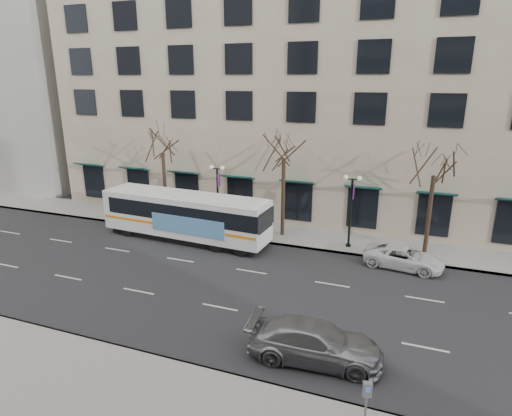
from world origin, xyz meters
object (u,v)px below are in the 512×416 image
at_px(white_pickup, 404,257).
at_px(pay_station, 367,392).
at_px(tree_far_mid, 284,145).
at_px(lamp_post_left, 218,195).
at_px(tree_far_left, 162,141).
at_px(lamp_post_right, 351,208).
at_px(city_bus, 186,215).
at_px(tree_far_right, 436,161).
at_px(silver_car, 315,342).

height_order(white_pickup, pay_station, pay_station).
distance_m(tree_far_mid, lamp_post_left, 6.40).
bearing_deg(lamp_post_left, pay_station, -50.54).
bearing_deg(tree_far_left, white_pickup, -7.91).
bearing_deg(lamp_post_right, tree_far_mid, 173.17).
bearing_deg(white_pickup, pay_station, -175.64).
bearing_deg(pay_station, lamp_post_right, 84.58).
distance_m(lamp_post_left, pay_station, 20.49).
height_order(lamp_post_left, white_pickup, lamp_post_left).
xyz_separation_m(tree_far_mid, city_bus, (-6.43, -3.01, -5.02)).
distance_m(tree_far_right, white_pickup, 6.44).
height_order(tree_far_left, tree_far_mid, tree_far_mid).
distance_m(lamp_post_right, city_bus, 11.73).
bearing_deg(lamp_post_left, city_bus, -120.78).
xyz_separation_m(lamp_post_left, city_bus, (-1.44, -2.41, -1.06)).
relative_size(lamp_post_right, silver_car, 0.92).
relative_size(tree_far_left, lamp_post_left, 1.60).
relative_size(lamp_post_left, white_pickup, 1.08).
height_order(lamp_post_left, city_bus, lamp_post_left).
bearing_deg(lamp_post_left, silver_car, -50.91).
relative_size(tree_far_right, lamp_post_left, 1.55).
distance_m(lamp_post_right, pay_station, 16.14).
bearing_deg(tree_far_mid, silver_car, -67.73).
distance_m(city_bus, pay_station, 19.66).
height_order(tree_far_left, lamp_post_right, tree_far_left).
bearing_deg(pay_station, white_pickup, 70.82).
distance_m(white_pickup, pay_station, 13.79).
xyz_separation_m(tree_far_left, silver_car, (15.57, -13.60, -5.88)).
distance_m(lamp_post_right, white_pickup, 4.79).
bearing_deg(silver_car, tree_far_right, -22.61).
bearing_deg(pay_station, tree_far_mid, 99.90).
relative_size(lamp_post_left, lamp_post_right, 1.00).
distance_m(silver_car, pay_station, 3.69).
distance_m(tree_far_left, lamp_post_left, 6.29).
xyz_separation_m(lamp_post_left, silver_car, (10.56, -13.00, -2.12)).
xyz_separation_m(tree_far_mid, pay_station, (7.99, -16.36, -5.72)).
distance_m(city_bus, white_pickup, 15.20).
distance_m(tree_far_left, pay_station, 24.93).
xyz_separation_m(lamp_post_left, pay_station, (12.98, -15.76, -1.75)).
bearing_deg(city_bus, lamp_post_right, 15.39).
bearing_deg(silver_car, tree_far_left, 44.29).
bearing_deg(silver_car, pay_station, -143.39).
distance_m(lamp_post_left, city_bus, 3.00).
xyz_separation_m(tree_far_right, city_bus, (-16.43, -3.01, -4.53)).
height_order(tree_far_mid, city_bus, tree_far_mid).
bearing_deg(tree_far_left, tree_far_right, 0.00).
relative_size(tree_far_mid, pay_station, 5.96).
bearing_deg(tree_far_left, pay_station, -42.29).
bearing_deg(city_bus, white_pickup, 5.04).
height_order(lamp_post_left, pay_station, lamp_post_left).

